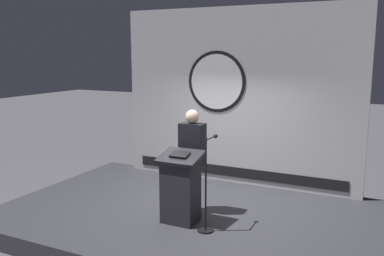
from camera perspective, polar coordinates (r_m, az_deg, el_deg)
ground_plane at (r=7.15m, az=0.54°, el=-13.62°), size 40.00×40.00×0.00m
stage_platform at (r=7.09m, az=0.54°, el=-12.51°), size 6.40×4.00×0.30m
banner_display at (r=8.30m, az=6.03°, el=4.17°), size 4.85×0.12×3.46m
podium at (r=6.49m, az=-1.57°, el=-8.16°), size 0.64×0.50×1.12m
speaker_person at (r=6.83m, az=0.04°, el=-4.41°), size 0.40×0.26×1.70m
microphone_stand at (r=6.22m, az=2.05°, el=-9.51°), size 0.24×0.50×1.42m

